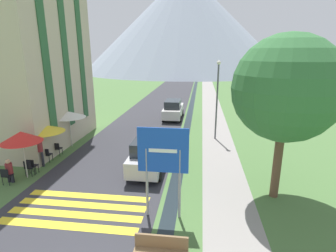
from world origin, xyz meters
TOP-DOWN VIEW (x-y plane):
  - ground_plane at (0.00, 20.00)m, footprint 160.00×160.00m
  - road at (-2.50, 30.00)m, footprint 6.40×60.00m
  - footpath at (3.60, 30.00)m, footprint 2.20×60.00m
  - drainage_channel at (1.20, 30.00)m, footprint 0.60×60.00m
  - crosswalk_marking at (-2.50, 4.36)m, footprint 5.44×2.54m
  - mountain_distant at (-3.70, 86.84)m, footprint 66.24×66.24m
  - hotel_building at (-9.39, 12.00)m, footprint 6.39×8.68m
  - road_sign at (0.98, 4.37)m, footprint 1.88×0.11m
  - parked_car_near at (-0.40, 8.36)m, footprint 1.73×3.86m
  - parked_car_far at (-0.32, 20.13)m, footprint 1.77×4.43m
  - cafe_chair_nearest at (-6.83, 5.93)m, footprint 0.40×0.40m
  - cafe_chair_near_left at (-6.36, 6.94)m, footprint 0.40×0.40m
  - cafe_chair_near_right at (-6.31, 7.12)m, footprint 0.40×0.40m
  - cafe_chair_far_left at (-6.37, 9.70)m, footprint 0.40×0.40m
  - cafe_chair_middle at (-6.44, 8.70)m, footprint 0.40×0.40m
  - cafe_umbrella_front_red at (-6.38, 6.76)m, footprint 1.95×1.95m
  - cafe_umbrella_middle_yellow at (-6.63, 9.10)m, footprint 2.25×2.25m
  - cafe_umbrella_rear_white at (-6.35, 11.47)m, footprint 2.18×2.18m
  - person_seated_far at (-6.85, 6.20)m, footprint 0.32×0.32m
  - person_standing_terrace at (-6.43, 8.12)m, footprint 0.32×0.32m
  - streetlamp at (3.43, 14.35)m, footprint 0.28×0.28m
  - tree_by_path at (5.63, 6.47)m, footprint 4.31×4.31m

SIDE VIEW (x-z plane):
  - ground_plane at x=0.00m, z-range 0.00..0.00m
  - drainage_channel at x=1.20m, z-range 0.00..0.00m
  - road at x=-2.50m, z-range 0.00..0.01m
  - footpath at x=3.60m, z-range 0.00..0.01m
  - crosswalk_marking at x=-2.50m, z-range 0.00..0.01m
  - cafe_chair_nearest at x=-6.83m, z-range 0.09..0.94m
  - cafe_chair_near_left at x=-6.36m, z-range 0.09..0.94m
  - cafe_chair_near_right at x=-6.31m, z-range 0.09..0.94m
  - cafe_chair_far_left at x=-6.37m, z-range 0.09..0.94m
  - cafe_chair_middle at x=-6.44m, z-range 0.09..0.94m
  - person_seated_far at x=-6.85m, z-range 0.06..1.27m
  - parked_car_near at x=-0.40m, z-range 0.00..1.82m
  - parked_car_far at x=-0.32m, z-range 0.00..1.82m
  - person_standing_terrace at x=-6.43m, z-range 0.14..1.82m
  - cafe_umbrella_middle_yellow at x=-6.63m, z-range 0.86..3.01m
  - cafe_umbrella_front_red at x=-6.38m, z-range 0.95..3.41m
  - cafe_umbrella_rear_white at x=-6.35m, z-range 1.00..3.42m
  - road_sign at x=0.98m, z-range 0.60..4.18m
  - streetlamp at x=3.43m, z-range 0.49..6.12m
  - tree_by_path at x=5.63m, z-range 1.29..8.23m
  - hotel_building at x=-9.39m, z-range 0.44..11.65m
  - mountain_distant at x=-3.70m, z-range 0.00..31.19m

